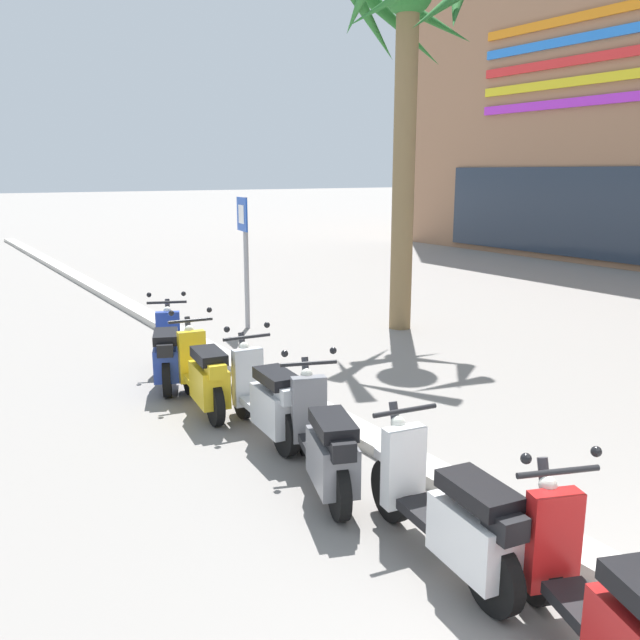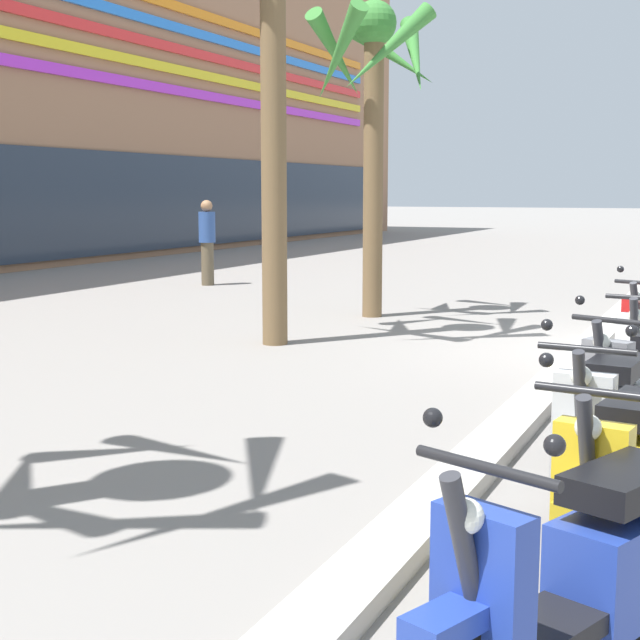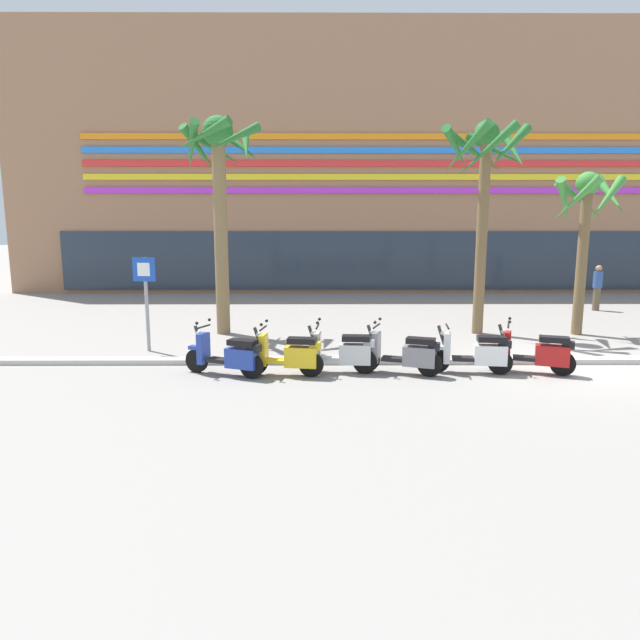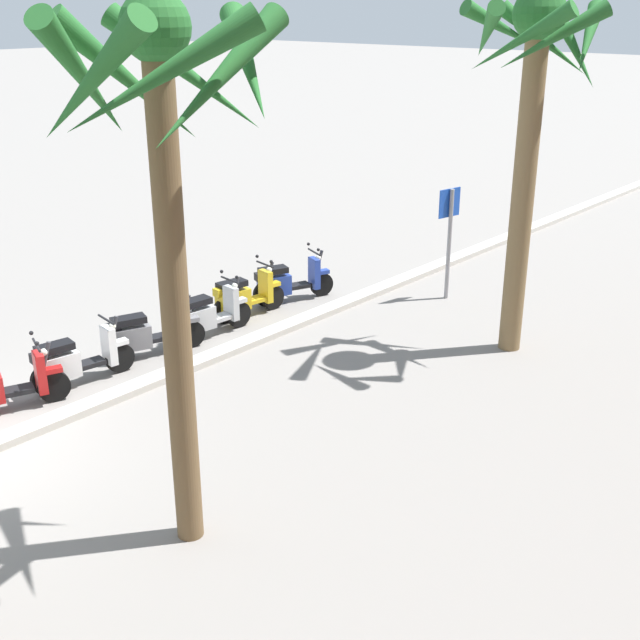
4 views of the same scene
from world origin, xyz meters
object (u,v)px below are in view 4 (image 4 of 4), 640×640
Objects in this scene: scooter_silver_tail_end at (208,315)px; scooter_white_second_in_line at (75,360)px; palm_tree_by_mall_entrance at (533,90)px; scooter_blue_last_in_row at (287,282)px; scooter_yellow_mid_centre at (244,296)px; scooter_grey_lead_nearest at (147,333)px; palm_tree_near_sign at (164,142)px; crossing_sign at (449,231)px.

scooter_silver_tail_end is 2.88m from scooter_white_second_in_line.
palm_tree_by_mall_entrance reaches higher than scooter_silver_tail_end.
scooter_blue_last_in_row is 1.03× the size of scooter_yellow_mid_centre.
scooter_yellow_mid_centre and scooter_grey_lead_nearest have the same top height.
scooter_grey_lead_nearest is at bearing 2.63° from scooter_yellow_mid_centre.
palm_tree_near_sign reaches higher than scooter_yellow_mid_centre.
palm_tree_near_sign is (4.27, 4.58, 4.25)m from scooter_silver_tail_end.
scooter_white_second_in_line is (4.03, 0.19, -0.00)m from scooter_yellow_mid_centre.
scooter_blue_last_in_row is 3.76m from scooter_grey_lead_nearest.
scooter_blue_last_in_row is at bearing -78.89° from palm_tree_by_mall_entrance.
palm_tree_near_sign is at bearing -0.06° from palm_tree_by_mall_entrance.
scooter_yellow_mid_centre is at bearing -0.28° from scooter_blue_last_in_row.
scooter_blue_last_in_row is 9.28m from palm_tree_near_sign.
palm_tree_near_sign is (9.16, 2.41, 3.20)m from crossing_sign.
scooter_blue_last_in_row is 0.29× the size of palm_tree_near_sign.
palm_tree_near_sign is (2.94, 4.71, 4.26)m from scooter_grey_lead_nearest.
scooter_blue_last_in_row reaches higher than scooter_white_second_in_line.
scooter_silver_tail_end is at bearing 5.49° from scooter_blue_last_in_row.
crossing_sign is 10.00m from palm_tree_near_sign.
scooter_grey_lead_nearest is 0.75× the size of crossing_sign.
crossing_sign is (-4.89, 2.17, 1.05)m from scooter_silver_tail_end.
palm_tree_near_sign reaches higher than scooter_silver_tail_end.
scooter_grey_lead_nearest reaches higher than scooter_white_second_in_line.
scooter_silver_tail_end is 0.72× the size of crossing_sign.
palm_tree_near_sign reaches higher than scooter_blue_last_in_row.
scooter_blue_last_in_row is 1.02× the size of scooter_silver_tail_end.
scooter_yellow_mid_centre is 1.00× the size of scooter_silver_tail_end.
scooter_blue_last_in_row is 2.44m from scooter_silver_tail_end.
scooter_white_second_in_line is at bearing -15.98° from crossing_sign.
crossing_sign is at bearing 156.06° from scooter_silver_tail_end.
palm_tree_by_mall_entrance is at bearing 101.11° from scooter_blue_last_in_row.
palm_tree_by_mall_entrance is at bearing 143.39° from scooter_white_second_in_line.
scooter_yellow_mid_centre is 0.28× the size of palm_tree_by_mall_entrance.
crossing_sign is at bearing 135.73° from scooter_blue_last_in_row.
scooter_white_second_in_line is 0.29× the size of palm_tree_by_mall_entrance.
crossing_sign reaches higher than scooter_yellow_mid_centre.
scooter_yellow_mid_centre is at bearing -177.36° from scooter_white_second_in_line.
palm_tree_by_mall_entrance is at bearing 114.64° from scooter_yellow_mid_centre.
scooter_blue_last_in_row is at bearing -174.51° from scooter_silver_tail_end.
scooter_white_second_in_line is (5.30, 0.18, 0.00)m from scooter_blue_last_in_row.
scooter_white_second_in_line is 8.85m from palm_tree_by_mall_entrance.
scooter_silver_tail_end is 1.34m from scooter_grey_lead_nearest.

